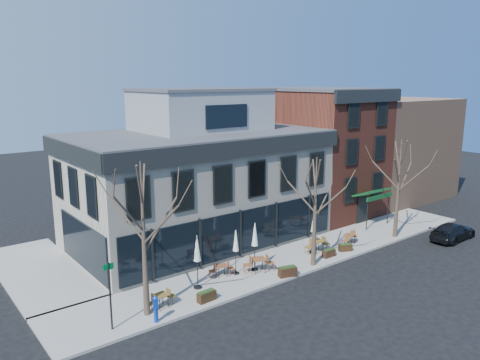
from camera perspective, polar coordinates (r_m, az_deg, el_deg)
ground at (r=31.93m, az=-0.05°, el=-9.69°), size 120.00×120.00×0.00m
sidewalk_front at (r=32.42m, az=6.92°, el=-9.29°), size 33.50×4.70×0.15m
sidewalk_side at (r=32.40m, az=-23.24°, el=-10.25°), size 4.50×12.00×0.15m
corner_building at (r=34.57m, az=-5.13°, el=0.16°), size 18.39×10.39×11.10m
red_brick_building at (r=42.65m, az=9.65°, el=3.56°), size 8.20×11.78×11.18m
bg_building at (r=51.10m, az=16.39°, el=3.92°), size 12.00×12.00×10.00m
tree_corner at (r=23.66m, az=-11.63°, el=-6.92°), size 3.93×3.98×7.92m
tree_mid at (r=29.93m, az=9.15°, el=-3.68°), size 3.50×3.55×7.04m
tree_right at (r=36.83m, az=18.75°, el=-0.83°), size 3.72×3.77×7.48m
sign_pole at (r=23.46m, az=-15.57°, el=-13.02°), size 0.50×0.10×3.40m
parked_sedan at (r=38.98m, az=24.51°, el=-5.73°), size 4.46×1.87×1.29m
call_box at (r=24.13m, az=-10.24°, el=-15.13°), size 0.28×0.28×1.40m
cafe_set_0 at (r=25.57m, az=-9.59°, el=-14.15°), size 1.76×0.75×0.91m
cafe_set_1 at (r=28.94m, az=-2.25°, el=-10.81°), size 1.67×0.90×0.86m
cafe_set_2 at (r=29.53m, az=2.31°, el=-10.12°), size 2.01×1.29×1.05m
cafe_set_4 at (r=33.08m, az=9.42°, el=-7.81°), size 1.99×0.91×1.02m
cafe_set_5 at (r=35.14m, az=13.25°, el=-6.90°), size 1.73×0.80×0.89m
umbrella_0 at (r=26.82m, az=-5.25°, el=-8.65°), size 0.50×0.50×3.15m
umbrella_1 at (r=28.69m, az=-0.52°, el=-7.68°), size 0.45×0.45×2.82m
umbrella_2 at (r=29.18m, az=1.82°, el=-6.96°), size 0.49×0.49×3.08m
umbrella_3 at (r=32.29m, az=8.99°, el=-5.34°), size 0.48×0.48×2.98m
planter_0 at (r=26.05m, az=-4.09°, el=-13.92°), size 1.08×0.48×0.59m
planter_1 at (r=29.08m, az=5.82°, el=-11.02°), size 1.21×0.75×0.63m
planter_2 at (r=32.47m, az=10.78°, el=-8.74°), size 0.97×0.40×0.54m
planter_3 at (r=33.75m, az=12.72°, el=-8.02°), size 1.00×0.72×0.52m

